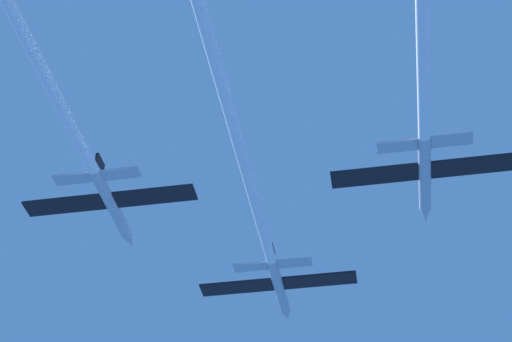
# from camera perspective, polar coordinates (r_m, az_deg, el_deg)

# --- Properties ---
(jet_lead) EXTENTS (19.69, 77.71, 3.26)m
(jet_lead) POSITION_cam_1_polar(r_m,az_deg,el_deg) (84.99, -0.83, 0.52)
(jet_lead) COLOR #B2BAC6
(jet_left_wing) EXTENTS (19.69, 64.83, 3.26)m
(jet_left_wing) POSITION_cam_1_polar(r_m,az_deg,el_deg) (81.17, -13.92, 5.63)
(jet_left_wing) COLOR #B2BAC6
(jet_right_wing) EXTENTS (19.69, 75.06, 3.26)m
(jet_right_wing) POSITION_cam_1_polar(r_m,az_deg,el_deg) (71.82, 11.41, 11.41)
(jet_right_wing) COLOR #B2BAC6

